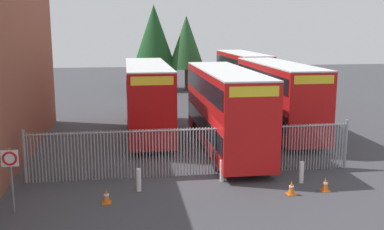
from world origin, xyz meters
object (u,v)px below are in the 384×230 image
(bollard_near_left, at_px, (139,180))
(bollard_near_right, at_px, (301,172))
(double_decker_bus_behind_fence_left, at_px, (278,95))
(double_decker_bus_behind_fence_right, at_px, (147,96))
(traffic_cone_near_kerb, at_px, (291,188))
(speed_limit_sign_post, at_px, (10,166))
(double_decker_bus_far_back, at_px, (242,75))
(double_decker_bus_near_gate, at_px, (225,107))
(traffic_cone_mid_forecourt, at_px, (325,184))
(traffic_cone_by_gate, at_px, (107,196))
(bollard_center_front, at_px, (222,171))

(bollard_near_left, distance_m, bollard_near_right, 6.97)
(double_decker_bus_behind_fence_left, xyz_separation_m, bollard_near_right, (-2.08, -9.32, -1.95))
(double_decker_bus_behind_fence_right, distance_m, traffic_cone_near_kerb, 12.60)
(speed_limit_sign_post, bearing_deg, double_decker_bus_behind_fence_left, 38.65)
(double_decker_bus_behind_fence_right, distance_m, double_decker_bus_far_back, 14.32)
(double_decker_bus_near_gate, height_order, traffic_cone_mid_forecourt, double_decker_bus_near_gate)
(double_decker_bus_behind_fence_left, distance_m, traffic_cone_near_kerb, 11.24)
(bollard_near_right, distance_m, traffic_cone_mid_forecourt, 1.27)
(double_decker_bus_near_gate, xyz_separation_m, double_decker_bus_behind_fence_right, (-3.95, 4.43, 0.00))
(double_decker_bus_far_back, bearing_deg, speed_limit_sign_post, -122.35)
(double_decker_bus_behind_fence_right, height_order, traffic_cone_mid_forecourt, double_decker_bus_behind_fence_right)
(traffic_cone_by_gate, distance_m, traffic_cone_near_kerb, 7.30)
(bollard_center_front, bearing_deg, double_decker_bus_far_back, 73.12)
(double_decker_bus_near_gate, distance_m, traffic_cone_near_kerb, 7.29)
(bollard_near_left, relative_size, bollard_near_right, 1.00)
(double_decker_bus_behind_fence_right, xyz_separation_m, bollard_near_left, (-0.88, -9.98, -1.95))
(bollard_near_right, bearing_deg, speed_limit_sign_post, -172.34)
(double_decker_bus_behind_fence_left, distance_m, traffic_cone_by_gate, 14.85)
(double_decker_bus_behind_fence_left, height_order, bollard_center_front, double_decker_bus_behind_fence_left)
(double_decker_bus_behind_fence_right, relative_size, traffic_cone_by_gate, 18.32)
(double_decker_bus_far_back, xyz_separation_m, traffic_cone_by_gate, (-11.10, -22.32, -2.13))
(bollard_near_left, xyz_separation_m, traffic_cone_mid_forecourt, (7.56, -1.14, -0.19))
(double_decker_bus_near_gate, relative_size, double_decker_bus_behind_fence_right, 1.00)
(double_decker_bus_behind_fence_right, xyz_separation_m, traffic_cone_by_gate, (-2.14, -11.15, -2.13))
(double_decker_bus_near_gate, height_order, double_decker_bus_behind_fence_left, same)
(bollard_near_right, bearing_deg, double_decker_bus_far_back, 82.28)
(traffic_cone_by_gate, height_order, traffic_cone_near_kerb, same)
(bollard_near_right, height_order, traffic_cone_near_kerb, bollard_near_right)
(double_decker_bus_near_gate, bearing_deg, bollard_near_right, -69.00)
(bollard_center_front, distance_m, traffic_cone_mid_forecourt, 4.34)
(bollard_near_left, bearing_deg, double_decker_bus_far_back, 65.04)
(bollard_near_left, xyz_separation_m, bollard_near_right, (6.97, -0.03, 0.00))
(bollard_near_left, height_order, traffic_cone_near_kerb, bollard_near_left)
(speed_limit_sign_post, bearing_deg, traffic_cone_by_gate, 6.92)
(traffic_cone_by_gate, distance_m, speed_limit_sign_post, 3.64)
(double_decker_bus_far_back, height_order, speed_limit_sign_post, double_decker_bus_far_back)
(double_decker_bus_behind_fence_right, bearing_deg, bollard_near_right, -58.67)
(double_decker_bus_behind_fence_right, height_order, double_decker_bus_far_back, same)
(double_decker_bus_behind_fence_left, distance_m, double_decker_bus_behind_fence_right, 8.20)
(double_decker_bus_behind_fence_left, relative_size, double_decker_bus_far_back, 1.00)
(traffic_cone_by_gate, height_order, traffic_cone_mid_forecourt, same)
(double_decker_bus_far_back, distance_m, speed_limit_sign_post, 26.90)
(double_decker_bus_near_gate, distance_m, traffic_cone_by_gate, 9.32)
(traffic_cone_mid_forecourt, distance_m, traffic_cone_near_kerb, 1.53)
(double_decker_bus_behind_fence_left, xyz_separation_m, bollard_near_left, (-9.05, -9.30, -1.95))
(traffic_cone_near_kerb, xyz_separation_m, speed_limit_sign_post, (-10.59, -0.26, 1.49))
(double_decker_bus_behind_fence_right, height_order, bollard_center_front, double_decker_bus_behind_fence_right)
(bollard_near_left, bearing_deg, double_decker_bus_behind_fence_right, 84.95)
(bollard_near_right, height_order, traffic_cone_mid_forecourt, bollard_near_right)
(traffic_cone_mid_forecourt, bearing_deg, traffic_cone_near_kerb, -173.23)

